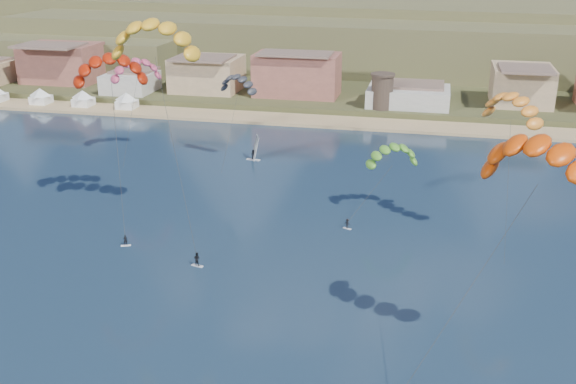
{
  "coord_description": "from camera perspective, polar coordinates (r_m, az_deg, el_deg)",
  "views": [
    {
      "loc": [
        17.65,
        -47.26,
        40.52
      ],
      "look_at": [
        0.0,
        32.0,
        10.0
      ],
      "focal_mm": 41.98,
      "sensor_mm": 36.0,
      "label": 1
    }
  ],
  "objects": [
    {
      "name": "town",
      "position": [
        181.74,
        -6.25,
        10.17
      ],
      "size": [
        400.0,
        24.0,
        12.0
      ],
      "color": "beige",
      "rests_on": "ground"
    },
    {
      "name": "kitesurfer_orange",
      "position": [
        64.33,
        20.67,
        3.03
      ],
      "size": [
        18.0,
        14.27,
        26.76
      ],
      "color": "silver",
      "rests_on": "ground"
    },
    {
      "name": "kitesurfer_red",
      "position": [
        104.32,
        -14.87,
        10.41
      ],
      "size": [
        13.02,
        17.52,
        27.3
      ],
      "color": "silver",
      "rests_on": "ground"
    },
    {
      "name": "distant_kite_orange",
      "position": [
        94.92,
        18.51,
        7.19
      ],
      "size": [
        9.3,
        9.32,
        23.07
      ],
      "color": "#262626",
      "rests_on": "ground"
    },
    {
      "name": "beach",
      "position": [
        159.44,
        5.82,
        5.86
      ],
      "size": [
        2200.0,
        12.0,
        0.9
      ],
      "color": "tan",
      "rests_on": "ground"
    },
    {
      "name": "watchtower",
      "position": [
        165.32,
        7.98,
        8.48
      ],
      "size": [
        5.82,
        5.82,
        8.6
      ],
      "color": "#47382D",
      "rests_on": "ground"
    },
    {
      "name": "kitesurfer_yellow",
      "position": [
        94.29,
        -11.31,
        13.02
      ],
      "size": [
        15.93,
        13.81,
        32.45
      ],
      "color": "silver",
      "rests_on": "ground"
    },
    {
      "name": "foothills",
      "position": [
        281.53,
        13.84,
        13.61
      ],
      "size": [
        940.0,
        210.0,
        18.0
      ],
      "color": "brown",
      "rests_on": "ground"
    },
    {
      "name": "distant_kite_pink",
      "position": [
        132.89,
        -12.76,
        10.38
      ],
      "size": [
        10.3,
        9.5,
        21.2
      ],
      "color": "#262626",
      "rests_on": "ground"
    },
    {
      "name": "distant_kite_dark",
      "position": [
        127.0,
        -4.27,
        9.4
      ],
      "size": [
        8.55,
        6.86,
        18.68
      ],
      "color": "#262626",
      "rests_on": "ground"
    },
    {
      "name": "beach_tents",
      "position": [
        183.47,
        -18.73,
        7.94
      ],
      "size": [
        43.4,
        6.4,
        5.0
      ],
      "color": "white",
      "rests_on": "ground"
    },
    {
      "name": "windsurfer",
      "position": [
        131.76,
        -2.88,
        3.37
      ],
      "size": [
        2.83,
        3.11,
        4.86
      ],
      "color": "silver",
      "rests_on": "ground"
    },
    {
      "name": "kitesurfer_green",
      "position": [
        104.57,
        8.85,
        3.37
      ],
      "size": [
        10.97,
        11.9,
        13.76
      ],
      "color": "silver",
      "rests_on": "ground"
    }
  ]
}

